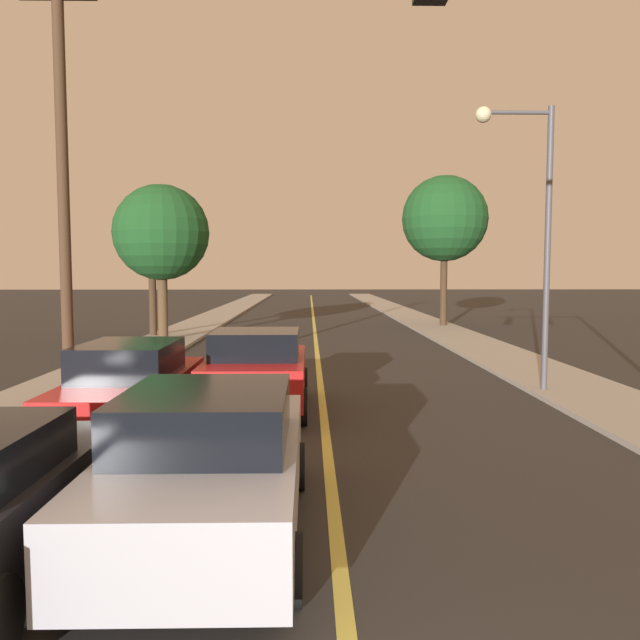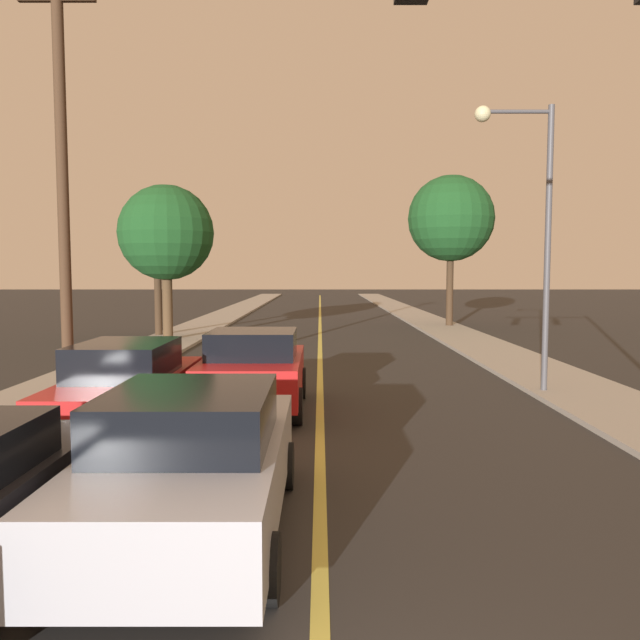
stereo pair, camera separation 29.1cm
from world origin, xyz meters
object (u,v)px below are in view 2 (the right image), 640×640
(utility_pole_left, at_px, (63,181))
(tree_right_near, at_px, (451,219))
(tree_left_far, at_px, (157,248))
(car_outer_lane_second, at_px, (128,384))
(car_near_lane_second, at_px, (254,370))
(car_near_lane_front, at_px, (194,462))
(tree_left_near, at_px, (166,233))
(streetlamp_right, at_px, (529,207))

(utility_pole_left, height_order, tree_right_near, utility_pole_left)
(tree_left_far, height_order, tree_right_near, tree_right_near)
(car_outer_lane_second, xyz_separation_m, tree_left_far, (-3.55, 15.86, 3.05))
(tree_right_near, bearing_deg, car_near_lane_second, -112.53)
(car_near_lane_front, relative_size, tree_right_near, 0.60)
(car_outer_lane_second, relative_size, utility_pole_left, 0.53)
(tree_left_near, bearing_deg, tree_right_near, 27.57)
(car_outer_lane_second, bearing_deg, utility_pole_left, 132.04)
(car_near_lane_second, relative_size, utility_pole_left, 0.44)
(streetlamp_right, distance_m, tree_left_near, 15.37)
(car_near_lane_front, distance_m, tree_left_near, 19.51)
(car_near_lane_front, xyz_separation_m, streetlamp_right, (6.09, 7.72, 3.49))
(tree_left_far, bearing_deg, utility_pole_left, -83.34)
(streetlamp_right, bearing_deg, car_outer_lane_second, -159.33)
(car_outer_lane_second, bearing_deg, car_near_lane_second, 33.71)
(streetlamp_right, bearing_deg, tree_right_near, 83.88)
(tree_left_near, bearing_deg, tree_left_far, 114.45)
(streetlamp_right, bearing_deg, tree_left_near, 135.09)
(car_near_lane_front, bearing_deg, utility_pole_left, 120.98)
(tree_left_near, relative_size, tree_left_far, 1.24)
(tree_left_far, bearing_deg, tree_right_near, 19.20)
(tree_left_near, height_order, tree_left_far, tree_left_near)
(car_near_lane_second, xyz_separation_m, tree_left_far, (-5.67, 14.45, 3.02))
(car_near_lane_front, xyz_separation_m, tree_left_near, (-4.80, 18.57, 3.57))
(utility_pole_left, xyz_separation_m, tree_left_far, (-1.60, 13.70, -0.88))
(car_near_lane_front, xyz_separation_m, tree_right_near, (7.96, 25.23, 4.71))
(streetlamp_right, bearing_deg, tree_left_far, 132.64)
(car_outer_lane_second, bearing_deg, tree_left_near, 100.87)
(car_near_lane_second, bearing_deg, car_outer_lane_second, -146.29)
(streetlamp_right, bearing_deg, utility_pole_left, -174.75)
(tree_left_far, bearing_deg, car_near_lane_front, -74.52)
(car_near_lane_second, bearing_deg, tree_left_far, 111.43)
(car_outer_lane_second, height_order, tree_left_near, tree_left_near)
(car_near_lane_second, bearing_deg, tree_left_near, 110.96)
(utility_pole_left, distance_m, tree_right_near, 22.04)
(utility_pole_left, bearing_deg, tree_right_near, 56.88)
(car_near_lane_second, xyz_separation_m, tree_right_near, (7.96, 19.20, 4.67))
(car_near_lane_front, height_order, tree_left_far, tree_left_far)
(car_near_lane_front, bearing_deg, tree_left_far, 105.48)
(utility_pole_left, xyz_separation_m, tree_left_near, (-0.73, 11.79, -0.37))
(car_outer_lane_second, bearing_deg, car_near_lane_front, -65.33)
(car_outer_lane_second, bearing_deg, tree_right_near, 63.93)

